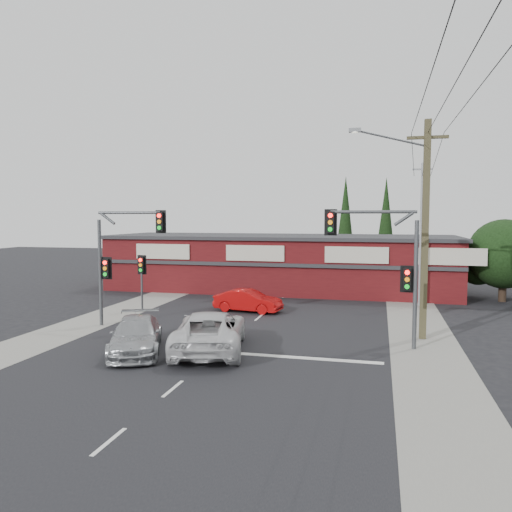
% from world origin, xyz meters
% --- Properties ---
extents(ground, '(120.00, 120.00, 0.00)m').
position_xyz_m(ground, '(0.00, 0.00, 0.00)').
color(ground, black).
rests_on(ground, ground).
extents(road_strip, '(14.00, 70.00, 0.01)m').
position_xyz_m(road_strip, '(0.00, 5.00, 0.01)').
color(road_strip, black).
rests_on(road_strip, ground).
extents(verge_left, '(3.00, 70.00, 0.02)m').
position_xyz_m(verge_left, '(-8.50, 5.00, 0.01)').
color(verge_left, gray).
rests_on(verge_left, ground).
extents(verge_right, '(3.00, 70.00, 0.02)m').
position_xyz_m(verge_right, '(8.50, 5.00, 0.01)').
color(verge_right, gray).
rests_on(verge_right, ground).
extents(stop_line, '(6.50, 0.35, 0.01)m').
position_xyz_m(stop_line, '(3.50, -1.50, 0.01)').
color(stop_line, silver).
rests_on(stop_line, ground).
extents(white_suv, '(4.09, 6.52, 1.68)m').
position_xyz_m(white_suv, '(-0.39, -1.28, 0.84)').
color(white_suv, silver).
rests_on(white_suv, ground).
extents(silver_suv, '(3.74, 5.33, 1.43)m').
position_xyz_m(silver_suv, '(-3.27, -2.30, 0.72)').
color(silver_suv, '#A4A7A9').
rests_on(silver_suv, ground).
extents(red_sedan, '(4.19, 1.95, 1.33)m').
position_xyz_m(red_sedan, '(-1.05, 7.47, 0.66)').
color(red_sedan, '#B20B0B').
rests_on(red_sedan, ground).
extents(lane_dashes, '(0.12, 53.22, 0.01)m').
position_xyz_m(lane_dashes, '(0.00, 7.81, 0.01)').
color(lane_dashes, silver).
rests_on(lane_dashes, ground).
extents(shop_building, '(27.30, 8.40, 4.22)m').
position_xyz_m(shop_building, '(-0.99, 16.99, 2.13)').
color(shop_building, '#490E11').
rests_on(shop_building, ground).
extents(tree_cluster, '(5.90, 5.10, 5.50)m').
position_xyz_m(tree_cluster, '(14.69, 15.44, 2.90)').
color(tree_cluster, '#2D2116').
rests_on(tree_cluster, ground).
extents(conifer_near, '(1.80, 1.80, 9.25)m').
position_xyz_m(conifer_near, '(3.50, 24.00, 5.48)').
color(conifer_near, '#2D2116').
rests_on(conifer_near, ground).
extents(conifer_far, '(1.80, 1.80, 9.25)m').
position_xyz_m(conifer_far, '(7.00, 26.00, 5.48)').
color(conifer_far, '#2D2116').
rests_on(conifer_far, ground).
extents(traffic_mast_left, '(3.77, 0.27, 5.97)m').
position_xyz_m(traffic_mast_left, '(-6.43, 2.00, 3.93)').
color(traffic_mast_left, '#47494C').
rests_on(traffic_mast_left, ground).
extents(traffic_mast_right, '(3.96, 0.27, 5.97)m').
position_xyz_m(traffic_mast_right, '(6.86, 1.00, 3.95)').
color(traffic_mast_right, '#47494C').
rests_on(traffic_mast_right, ground).
extents(pedestal_signal, '(0.55, 0.27, 3.38)m').
position_xyz_m(pedestal_signal, '(-7.20, 6.01, 2.41)').
color(pedestal_signal, '#47494C').
rests_on(pedestal_signal, ground).
extents(utility_pole, '(4.38, 0.59, 10.00)m').
position_xyz_m(utility_pole, '(8.36, 2.99, 5.40)').
color(utility_pole, brown).
rests_on(utility_pole, ground).
extents(steel_pole, '(1.20, 0.16, 9.00)m').
position_xyz_m(steel_pole, '(9.00, 12.00, 4.70)').
color(steel_pole, gray).
rests_on(steel_pole, ground).
extents(power_lines, '(2.01, 29.00, 1.22)m').
position_xyz_m(power_lines, '(8.47, -2.47, 9.04)').
color(power_lines, black).
rests_on(power_lines, ground).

